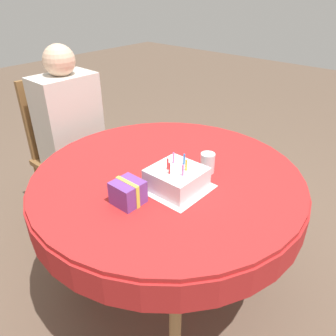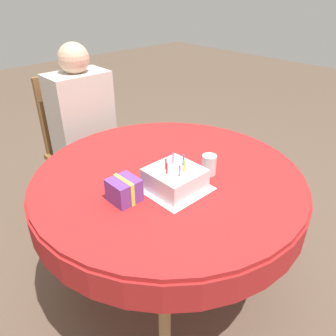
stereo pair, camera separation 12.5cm
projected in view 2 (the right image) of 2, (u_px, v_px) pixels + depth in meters
ground_plane at (168, 279)px, 1.93m from camera, size 12.00×12.00×0.00m
dining_table at (168, 188)px, 1.60m from camera, size 1.30×1.30×0.73m
chair at (80, 142)px, 2.34m from camera, size 0.45×0.45×0.99m
person at (83, 120)px, 2.17m from camera, size 0.39×0.34×1.21m
napkin at (175, 188)px, 1.45m from camera, size 0.26×0.26×0.00m
birthday_cake at (175, 179)px, 1.42m from camera, size 0.21×0.21×0.14m
drinking_glass at (209, 165)px, 1.53m from camera, size 0.07×0.07×0.10m
gift_box at (124, 190)px, 1.35m from camera, size 0.11×0.12×0.10m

